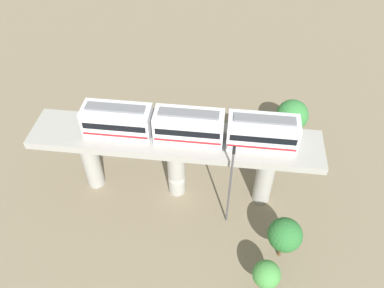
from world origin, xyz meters
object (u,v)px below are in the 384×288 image
object	(u,v)px
parked_car_black	(202,118)
parked_car_white	(158,127)
tree_far_corner	(292,115)
train	(189,126)
tree_mid_lot	(285,235)
parked_car_yellow	(250,121)
tree_near_viaduct	(267,275)
signal_post	(230,184)

from	to	relation	value
parked_car_black	parked_car_white	bearing A→B (deg)	-69.08
parked_car_white	tree_far_corner	distance (m)	17.00
parked_car_white	parked_car_black	distance (m)	6.09
train	tree_mid_lot	world-z (taller)	train
train	parked_car_white	distance (m)	14.07
parked_car_white	parked_car_yellow	bearing A→B (deg)	106.74
parked_car_white	tree_far_corner	bearing A→B (deg)	96.88
parked_car_black	tree_far_corner	xyz separation A→B (m)	(1.67, 11.20, 2.96)
parked_car_white	tree_near_viaduct	distance (m)	23.93
parked_car_white	tree_mid_lot	world-z (taller)	tree_mid_lot
train	parked_car_black	bearing A→B (deg)	178.67
parked_car_white	signal_post	bearing A→B (deg)	40.91
parked_car_black	tree_mid_lot	xyz separation A→B (m)	(18.65, 9.46, 2.82)
tree_far_corner	signal_post	bearing A→B (deg)	-27.65
parked_car_black	tree_far_corner	size ratio (longest dim) A/B	0.76
tree_near_viaduct	signal_post	size ratio (longest dim) A/B	0.37
train	tree_near_viaduct	bearing A→B (deg)	37.68
train	tree_far_corner	distance (m)	16.55
parked_car_white	parked_car_black	xyz separation A→B (m)	(-2.57, 5.52, 0.00)
train	tree_near_viaduct	distance (m)	15.05
train	parked_car_yellow	bearing A→B (deg)	151.16
parked_car_white	tree_far_corner	world-z (taller)	tree_far_corner
parked_car_yellow	tree_mid_lot	world-z (taller)	tree_mid_lot
parked_car_yellow	tree_mid_lot	size ratio (longest dim) A/B	0.84
parked_car_white	tree_near_viaduct	xyz separation A→B (m)	(19.76, 13.33, 2.02)
parked_car_white	parked_car_yellow	size ratio (longest dim) A/B	0.99
tree_mid_lot	tree_far_corner	distance (m)	17.07
tree_mid_lot	signal_post	size ratio (longest dim) A/B	0.47
parked_car_white	parked_car_black	bearing A→B (deg)	118.75
parked_car_white	tree_near_viaduct	size ratio (longest dim) A/B	1.07
tree_far_corner	signal_post	xyz separation A→B (m)	(13.58, -7.12, 2.32)
parked_car_black	tree_near_viaduct	size ratio (longest dim) A/B	1.07
parked_car_black	signal_post	size ratio (longest dim) A/B	0.39
tree_far_corner	train	bearing A→B (deg)	-48.40
tree_near_viaduct	signal_post	xyz separation A→B (m)	(-7.07, -3.74, 3.26)
train	tree_mid_lot	xyz separation A→B (m)	(6.80, 9.73, -6.35)
train	parked_car_yellow	xyz separation A→B (m)	(-12.01, 6.61, -9.17)
tree_mid_lot	tree_far_corner	world-z (taller)	tree_far_corner
parked_car_white	tree_mid_lot	xyz separation A→B (m)	(16.09, 14.98, 2.82)
parked_car_black	signal_post	xyz separation A→B (m)	(15.26, 4.08, 5.28)
parked_car_black	parked_car_yellow	size ratio (longest dim) A/B	0.99
parked_car_yellow	tree_near_viaduct	world-z (taller)	tree_near_viaduct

